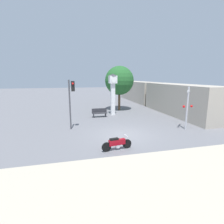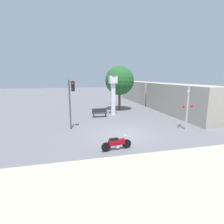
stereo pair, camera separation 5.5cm
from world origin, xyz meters
The scene contains 9 objects.
ground_plane centered at (0.00, 0.00, 0.00)m, with size 120.00×120.00×0.00m, color slate.
sidewalk_strip centered at (0.00, -6.54, 0.05)m, with size 36.00×6.00×0.10m.
motorcycle centered at (-1.22, -2.54, 0.40)m, with size 1.86×0.47×0.82m.
clock_tower centered at (0.89, 6.82, 2.98)m, with size 0.97×0.97×4.53m.
freight_train centered at (8.26, 11.41, 1.70)m, with size 2.80×23.54×3.40m.
traffic_light centered at (-3.62, 2.38, 2.75)m, with size 0.50×0.35×3.99m.
railroad_crossing_signal centered at (5.32, 0.08, 1.90)m, with size 0.90×0.82×3.46m.
street_tree centered at (2.43, 9.56, 3.74)m, with size 3.61×3.61×5.56m.
bench centered at (-0.74, 6.14, 0.49)m, with size 1.60×0.44×0.92m.
Camera 1 is at (-3.80, -11.79, 4.20)m, focal length 28.00 mm.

